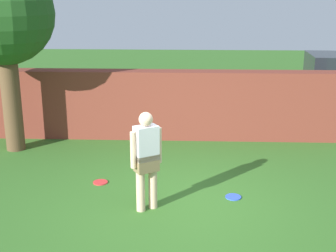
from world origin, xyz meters
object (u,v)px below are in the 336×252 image
(tree, at_px, (3,17))
(frisbee_blue, at_px, (233,197))
(person, at_px, (146,157))
(frisbee_red, at_px, (100,182))

(tree, bearing_deg, frisbee_blue, -26.63)
(person, bearing_deg, frisbee_blue, -13.54)
(person, bearing_deg, frisbee_red, 100.91)
(person, height_order, frisbee_red, person)
(tree, relative_size, person, 2.45)
(frisbee_blue, xyz_separation_m, frisbee_red, (-2.38, 0.53, 0.00))
(tree, distance_m, frisbee_blue, 5.87)
(tree, height_order, frisbee_red, tree)
(frisbee_blue, bearing_deg, frisbee_red, 167.52)
(tree, distance_m, frisbee_red, 4.01)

